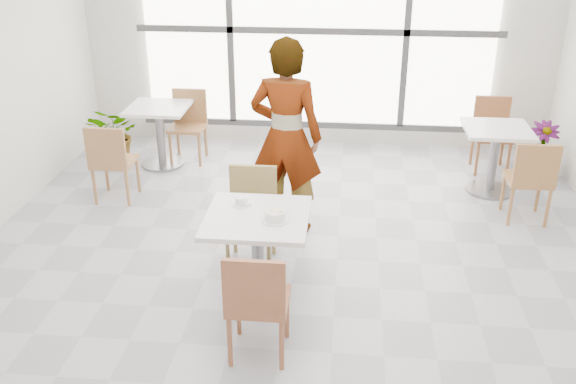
# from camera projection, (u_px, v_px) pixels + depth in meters

# --- Properties ---
(floor) EXTENTS (7.00, 7.00, 0.00)m
(floor) POSITION_uv_depth(u_px,v_px,m) (291.00, 284.00, 5.38)
(floor) COLOR #9E9EA5
(floor) RESTS_ON ground
(wall_back) EXTENTS (6.00, 0.00, 6.00)m
(wall_back) POSITION_uv_depth(u_px,v_px,m) (318.00, 30.00, 7.92)
(wall_back) COLOR silver
(wall_back) RESTS_ON ground
(window) EXTENTS (4.60, 0.07, 2.52)m
(window) POSITION_uv_depth(u_px,v_px,m) (317.00, 31.00, 7.86)
(window) COLOR white
(window) RESTS_ON ground
(main_table) EXTENTS (0.80, 0.80, 0.75)m
(main_table) POSITION_uv_depth(u_px,v_px,m) (258.00, 241.00, 4.99)
(main_table) COLOR silver
(main_table) RESTS_ON ground
(chair_near) EXTENTS (0.42, 0.42, 0.87)m
(chair_near) POSITION_uv_depth(u_px,v_px,m) (257.00, 299.00, 4.30)
(chair_near) COLOR #955638
(chair_near) RESTS_ON ground
(chair_far) EXTENTS (0.42, 0.42, 0.87)m
(chair_far) POSITION_uv_depth(u_px,v_px,m) (252.00, 209.00, 5.56)
(chair_far) COLOR olive
(chair_far) RESTS_ON ground
(oatmeal_bowl) EXTENTS (0.21, 0.21, 0.09)m
(oatmeal_bowl) POSITION_uv_depth(u_px,v_px,m) (275.00, 215.00, 4.80)
(oatmeal_bowl) COLOR white
(oatmeal_bowl) RESTS_ON main_table
(coffee_cup) EXTENTS (0.16, 0.13, 0.07)m
(coffee_cup) POSITION_uv_depth(u_px,v_px,m) (240.00, 202.00, 5.05)
(coffee_cup) COLOR silver
(coffee_cup) RESTS_ON main_table
(person) EXTENTS (0.75, 0.54, 1.89)m
(person) POSITION_uv_depth(u_px,v_px,m) (286.00, 137.00, 5.94)
(person) COLOR black
(person) RESTS_ON ground
(bg_table_left) EXTENTS (0.70, 0.70, 0.75)m
(bg_table_left) POSITION_uv_depth(u_px,v_px,m) (160.00, 127.00, 7.61)
(bg_table_left) COLOR white
(bg_table_left) RESTS_ON ground
(bg_table_right) EXTENTS (0.70, 0.70, 0.75)m
(bg_table_right) POSITION_uv_depth(u_px,v_px,m) (494.00, 151.00, 6.90)
(bg_table_right) COLOR white
(bg_table_right) RESTS_ON ground
(bg_chair_left_near) EXTENTS (0.42, 0.42, 0.87)m
(bg_chair_left_near) POSITION_uv_depth(u_px,v_px,m) (111.00, 158.00, 6.65)
(bg_chair_left_near) COLOR #9F6F45
(bg_chair_left_near) RESTS_ON ground
(bg_chair_left_far) EXTENTS (0.42, 0.42, 0.87)m
(bg_chair_left_far) POSITION_uv_depth(u_px,v_px,m) (189.00, 120.00, 7.81)
(bg_chair_left_far) COLOR #99673D
(bg_chair_left_far) RESTS_ON ground
(bg_chair_right_near) EXTENTS (0.42, 0.42, 0.87)m
(bg_chair_right_near) POSITION_uv_depth(u_px,v_px,m) (531.00, 176.00, 6.22)
(bg_chair_right_near) COLOR #A06B3E
(bg_chair_right_near) RESTS_ON ground
(bg_chair_right_far) EXTENTS (0.42, 0.42, 0.87)m
(bg_chair_right_far) POSITION_uv_depth(u_px,v_px,m) (492.00, 129.00, 7.52)
(bg_chair_right_far) COLOR #995A33
(bg_chair_right_far) RESTS_ON ground
(plant_left) EXTENTS (0.82, 0.77, 0.72)m
(plant_left) POSITION_uv_depth(u_px,v_px,m) (116.00, 135.00, 7.76)
(plant_left) COLOR #5B8A41
(plant_left) RESTS_ON ground
(plant_right) EXTENTS (0.39, 0.39, 0.64)m
(plant_right) POSITION_uv_depth(u_px,v_px,m) (541.00, 149.00, 7.42)
(plant_right) COLOR #387A37
(plant_right) RESTS_ON ground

